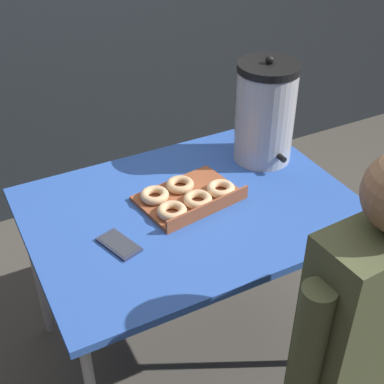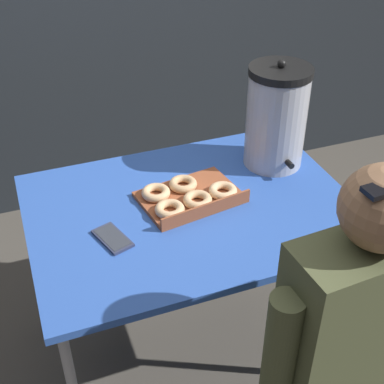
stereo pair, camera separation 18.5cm
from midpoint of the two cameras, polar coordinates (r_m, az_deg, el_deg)
name	(u,v)px [view 2 (the right image)]	position (r m, az deg, el deg)	size (l,w,h in m)	color
ground_plane	(191,345)	(2.41, 2.19, -16.13)	(12.00, 12.00, 0.00)	#4C473F
folding_table	(191,218)	(1.91, 2.66, -2.87)	(1.13, 0.83, 0.76)	#2D56B2
donut_box	(188,196)	(1.89, 2.41, -0.57)	(0.38, 0.29, 0.05)	brown
coffee_urn	(276,117)	(2.06, 11.56, 7.76)	(0.23, 0.26, 0.42)	#B7B7BC
cell_phone	(113,238)	(1.74, -5.49, -5.05)	(0.12, 0.16, 0.01)	#2D334C
person_seated	(343,366)	(1.66, 19.02, -17.31)	(0.54, 0.24, 1.28)	#33332D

